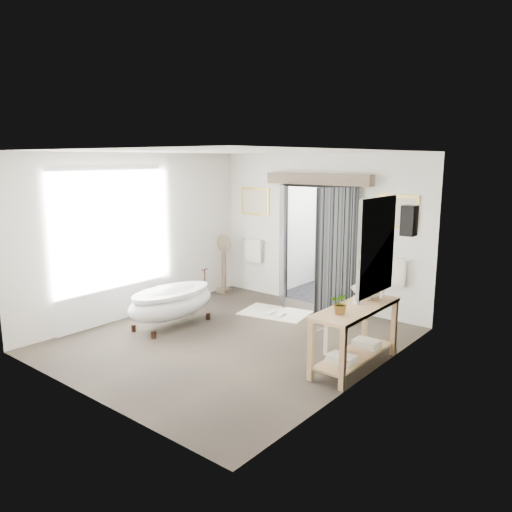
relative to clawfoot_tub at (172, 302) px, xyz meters
The scene contains 13 objects.
ground_plane 1.32m from the clawfoot_tub, ahead, with size 5.00×5.00×0.00m, color #453B2E.
room_shell 1.89m from the clawfoot_tub, ahead, with size 4.52×5.02×2.91m.
shower_room 4.33m from the clawfoot_tub, 73.11° to the left, with size 2.22×2.01×2.51m.
back_wall_dressing 2.97m from the clawfoot_tub, 62.88° to the left, with size 3.82×0.71×2.52m.
clawfoot_tub is the anchor object (origin of this frame).
vanity 3.23m from the clawfoot_tub, ahead, with size 0.57×1.60×0.85m.
pedestal_mirror 2.25m from the clawfoot_tub, 109.57° to the left, with size 0.37×0.24×1.24m.
rug 1.95m from the clawfoot_tub, 60.10° to the left, with size 1.20×0.80×0.01m, color beige.
slippers 1.90m from the clawfoot_tub, 55.45° to the left, with size 0.33×0.25×0.05m.
basin 3.34m from the clawfoot_tub, 14.96° to the left, with size 0.49×0.49×0.17m, color white.
plant 3.28m from the clawfoot_tub, ahead, with size 0.26×0.23×0.29m, color gray.
soap_bottle_a 3.26m from the clawfoot_tub, ahead, with size 0.08×0.08×0.17m, color gray.
soap_bottle_b 3.38m from the clawfoot_tub, 18.07° to the left, with size 0.13×0.13×0.16m, color gray.
Camera 1 is at (4.98, -5.52, 2.80)m, focal length 35.00 mm.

